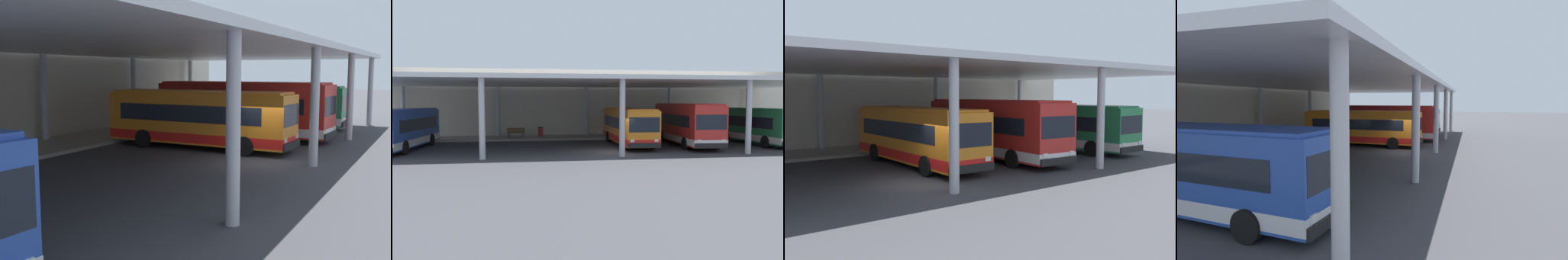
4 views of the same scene
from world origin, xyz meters
The scene contains 7 objects.
ground_plane centered at (0.00, 0.00, 0.00)m, with size 200.00×200.00×0.00m, color #3D3D42.
platform_kerb centered at (0.00, 11.75, 0.09)m, with size 42.00×4.50×0.18m, color gray.
station_building_facade centered at (0.00, 15.00, 3.59)m, with size 48.00×1.60×7.19m, color beige.
canopy_shelter centered at (0.00, 5.50, 5.29)m, with size 40.00×17.00×5.55m.
bus_second_bay centered at (2.20, 4.31, 1.66)m, with size 2.93×10.60×3.17m.
bus_middle_bay centered at (7.14, 3.75, 1.84)m, with size 3.25×11.47×3.57m.
bus_far_bay centered at (13.71, 3.81, 1.66)m, with size 2.93×10.60×3.17m.
Camera 1 is at (-20.94, -7.39, 4.18)m, focal length 43.62 mm.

